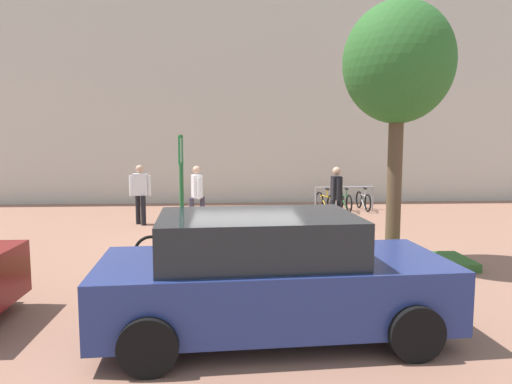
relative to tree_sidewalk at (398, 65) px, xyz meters
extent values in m
plane|color=#936651|center=(-2.78, 2.11, -3.83)|extent=(60.00, 60.00, 0.00)
cube|color=beige|center=(-2.78, 9.82, 1.17)|extent=(28.00, 1.20, 10.00)
cube|color=#336028|center=(-2.02, -0.10, -3.75)|extent=(7.00, 1.10, 0.16)
cylinder|color=brown|center=(0.00, 0.00, -2.30)|extent=(0.28, 0.28, 3.06)
ellipsoid|color=#2D6628|center=(0.00, 0.00, 0.06)|extent=(2.06, 2.06, 2.27)
cylinder|color=#2D7238|center=(-4.05, -0.10, -2.56)|extent=(0.08, 0.08, 2.54)
cube|color=#198C33|center=(-4.05, -0.10, -1.57)|extent=(0.06, 0.36, 0.52)
cube|color=white|center=(-4.05, -0.10, -1.57)|extent=(0.06, 0.30, 0.44)
torus|color=black|center=(-4.65, -0.04, -3.50)|extent=(0.66, 0.13, 0.66)
torus|color=black|center=(-3.63, 0.07, -3.50)|extent=(0.66, 0.13, 0.66)
cylinder|color=red|center=(-4.14, 0.01, -3.28)|extent=(0.84, 0.13, 0.04)
cylinder|color=red|center=(-4.04, 0.03, -3.53)|extent=(0.61, 0.10, 0.44)
cylinder|color=red|center=(-4.32, -0.01, -3.16)|extent=(0.04, 0.04, 0.28)
cube|color=black|center=(-4.32, -0.01, -3.00)|extent=(0.21, 0.10, 0.05)
cylinder|color=red|center=(-3.76, 0.06, -3.02)|extent=(0.09, 0.42, 0.04)
cylinder|color=#99999E|center=(-0.24, 6.96, -3.43)|extent=(0.06, 0.06, 0.80)
cylinder|color=#99999E|center=(1.80, 7.20, -3.43)|extent=(0.06, 0.06, 0.80)
cylinder|color=#99999E|center=(0.78, 7.08, -3.03)|extent=(2.04, 0.30, 0.06)
torus|color=black|center=(0.21, 6.56, -3.52)|extent=(0.20, 0.60, 0.61)
torus|color=black|center=(-0.01, 7.47, -3.52)|extent=(0.20, 0.60, 0.61)
cylinder|color=gold|center=(0.10, 7.01, -3.32)|extent=(0.21, 0.76, 0.03)
cylinder|color=gold|center=(0.08, 7.10, -3.55)|extent=(0.16, 0.55, 0.40)
cylinder|color=gold|center=(0.14, 6.85, -3.21)|extent=(0.03, 0.03, 0.26)
cube|color=black|center=(0.14, 6.85, -3.06)|extent=(0.12, 0.20, 0.05)
cylinder|color=gold|center=(0.02, 7.36, -3.08)|extent=(0.38, 0.13, 0.04)
torus|color=black|center=(0.82, 6.57, -3.52)|extent=(0.09, 0.61, 0.61)
torus|color=black|center=(0.76, 7.51, -3.52)|extent=(0.09, 0.61, 0.61)
cylinder|color=#1E7233|center=(0.79, 7.04, -3.32)|extent=(0.08, 0.77, 0.03)
cylinder|color=#1E7233|center=(0.78, 7.13, -3.55)|extent=(0.07, 0.56, 0.40)
cylinder|color=#1E7233|center=(0.80, 6.87, -3.21)|extent=(0.03, 0.03, 0.26)
cube|color=black|center=(0.80, 6.87, -3.06)|extent=(0.08, 0.19, 0.05)
cylinder|color=#1E7233|center=(0.76, 7.39, -3.08)|extent=(0.39, 0.06, 0.04)
torus|color=black|center=(1.48, 6.68, -3.52)|extent=(0.08, 0.61, 0.61)
torus|color=black|center=(1.44, 7.62, -3.52)|extent=(0.08, 0.61, 0.61)
cylinder|color=silver|center=(1.46, 7.15, -3.32)|extent=(0.07, 0.77, 0.03)
cylinder|color=silver|center=(1.46, 7.24, -3.55)|extent=(0.06, 0.56, 0.40)
cylinder|color=silver|center=(1.47, 6.98, -3.21)|extent=(0.03, 0.03, 0.26)
cube|color=black|center=(1.47, 6.98, -3.06)|extent=(0.08, 0.19, 0.05)
cylinder|color=silver|center=(1.44, 7.51, -3.08)|extent=(0.39, 0.05, 0.04)
cylinder|color=#ADADB2|center=(0.07, 5.01, -3.38)|extent=(0.16, 0.16, 0.90)
cylinder|color=black|center=(-5.80, 4.83, -3.40)|extent=(0.14, 0.14, 0.85)
cylinder|color=black|center=(-5.61, 4.63, -3.40)|extent=(0.14, 0.14, 0.85)
cube|color=white|center=(-5.71, 4.73, -2.67)|extent=(0.41, 0.26, 0.62)
cylinder|color=white|center=(-5.97, 4.72, -2.70)|extent=(0.09, 0.09, 0.59)
cylinder|color=white|center=(-5.45, 4.74, -2.70)|extent=(0.09, 0.09, 0.59)
sphere|color=tan|center=(-5.71, 4.73, -2.22)|extent=(0.22, 0.22, 0.22)
cylinder|color=#383342|center=(-3.92, 4.29, -3.40)|extent=(0.14, 0.14, 0.85)
cylinder|color=#383342|center=(-4.20, 4.03, -3.40)|extent=(0.14, 0.14, 0.85)
cube|color=white|center=(-4.06, 4.16, -2.67)|extent=(0.34, 0.45, 0.62)
cylinder|color=white|center=(-4.13, 4.41, -2.70)|extent=(0.09, 0.09, 0.59)
cylinder|color=white|center=(-3.99, 3.91, -2.70)|extent=(0.09, 0.09, 0.59)
sphere|color=tan|center=(-4.06, 4.16, -2.22)|extent=(0.22, 0.22, 0.22)
cylinder|color=black|center=(-0.43, 3.40, -3.40)|extent=(0.14, 0.14, 0.85)
cylinder|color=black|center=(-0.22, 3.58, -3.40)|extent=(0.14, 0.14, 0.85)
cube|color=black|center=(-0.33, 3.49, -2.67)|extent=(0.25, 0.40, 0.62)
cylinder|color=black|center=(-0.33, 3.23, -2.70)|extent=(0.09, 0.09, 0.59)
cylinder|color=black|center=(-0.32, 3.75, -2.70)|extent=(0.09, 0.09, 0.59)
sphere|color=tan|center=(-0.33, 3.49, -2.22)|extent=(0.22, 0.22, 0.22)
cube|color=navy|center=(-2.62, -3.15, -3.23)|extent=(4.40, 2.07, 0.76)
cube|color=#1E2328|center=(-2.82, -3.16, -2.57)|extent=(2.50, 1.73, 0.56)
cylinder|color=black|center=(-1.22, -2.16, -3.51)|extent=(0.65, 0.26, 0.64)
cylinder|color=black|center=(-1.11, -3.95, -3.51)|extent=(0.65, 0.26, 0.64)
cylinder|color=black|center=(-4.14, -2.34, -3.51)|extent=(0.65, 0.26, 0.64)
cylinder|color=black|center=(-4.03, -4.14, -3.51)|extent=(0.65, 0.26, 0.64)
camera|label=1|loc=(-3.17, -8.96, -1.35)|focal=33.50mm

